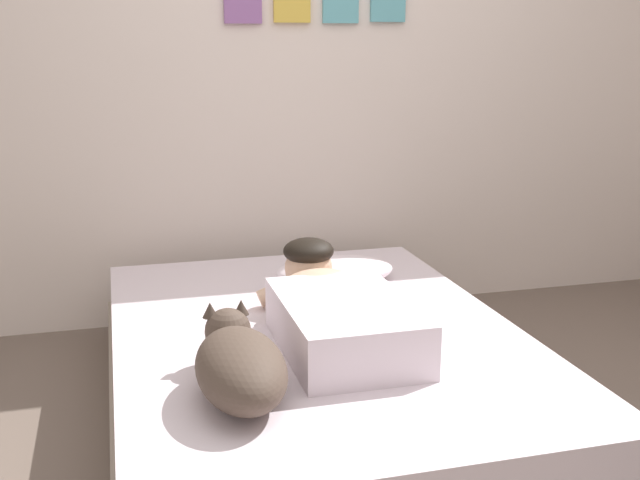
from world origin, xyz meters
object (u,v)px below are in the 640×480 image
at_px(pillow, 335,271).
at_px(dog, 239,364).
at_px(person_lying, 334,308).
at_px(coffee_cup, 322,289).
at_px(cell_phone, 332,342).
at_px(bed, 316,374).

bearing_deg(pillow, dog, -120.23).
relative_size(person_lying, coffee_cup, 7.36).
xyz_separation_m(person_lying, coffee_cup, (0.07, 0.42, -0.07)).
distance_m(person_lying, cell_phone, 0.12).
bearing_deg(bed, cell_phone, -83.16).
xyz_separation_m(bed, dog, (-0.36, -0.48, 0.28)).
bearing_deg(person_lying, pillow, 73.54).
relative_size(dog, coffee_cup, 4.60).
height_order(pillow, dog, dog).
height_order(bed, pillow, pillow).
bearing_deg(dog, cell_phone, 41.34).
bearing_deg(person_lying, dog, -135.73).
xyz_separation_m(coffee_cup, cell_phone, (-0.10, -0.48, -0.03)).
distance_m(bed, person_lying, 0.30).
bearing_deg(pillow, coffee_cup, -120.18).
relative_size(pillow, dog, 0.90).
relative_size(bed, dog, 3.64).
bearing_deg(dog, person_lying, 44.27).
distance_m(person_lying, coffee_cup, 0.43).
height_order(pillow, cell_phone, pillow).
bearing_deg(coffee_cup, pillow, 59.82).
height_order(pillow, person_lying, person_lying).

